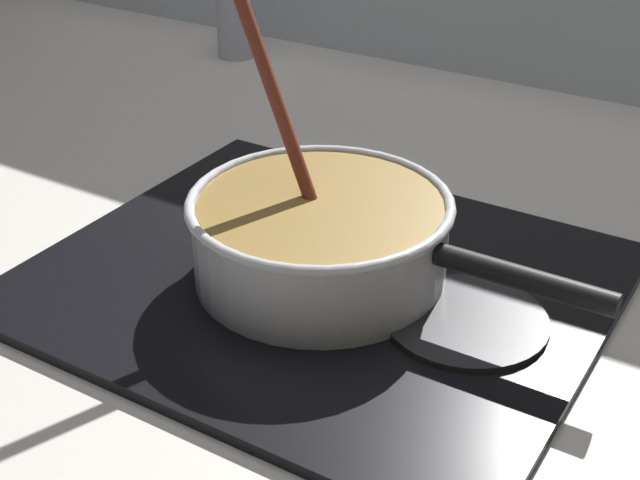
% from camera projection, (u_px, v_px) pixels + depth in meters
% --- Properties ---
extents(ground, '(2.40, 1.60, 0.04)m').
position_uv_depth(ground, '(271.00, 354.00, 0.85)').
color(ground, beige).
extents(hob_plate, '(0.56, 0.48, 0.01)m').
position_uv_depth(hob_plate, '(320.00, 280.00, 0.92)').
color(hob_plate, black).
rests_on(hob_plate, ground).
extents(burner_ring, '(0.16, 0.16, 0.01)m').
position_uv_depth(burner_ring, '(320.00, 272.00, 0.91)').
color(burner_ring, '#592D0C').
rests_on(burner_ring, hob_plate).
extents(spare_burner, '(0.15, 0.15, 0.01)m').
position_uv_depth(spare_burner, '(466.00, 320.00, 0.84)').
color(spare_burner, '#262628').
rests_on(spare_burner, hob_plate).
extents(cooking_pan, '(0.45, 0.27, 0.33)m').
position_uv_depth(cooking_pan, '(321.00, 235.00, 0.89)').
color(cooking_pan, silver).
rests_on(cooking_pan, hob_plate).
extents(condiment_jar, '(0.07, 0.07, 0.14)m').
position_uv_depth(condiment_jar, '(234.00, 16.00, 1.53)').
color(condiment_jar, silver).
rests_on(condiment_jar, ground).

